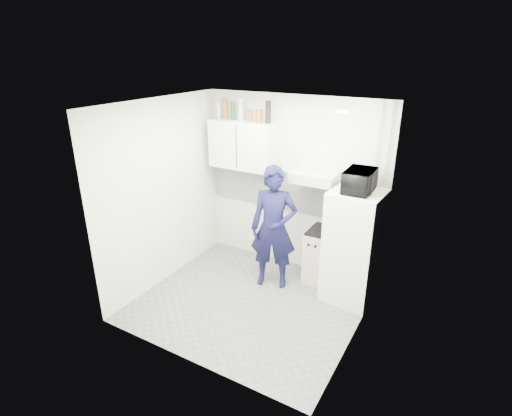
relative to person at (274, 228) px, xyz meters
The scene contains 24 objects.
floor 1.05m from the person, 93.74° to the right, with size 2.80×2.80×0.00m, color #5C5D52.
ceiling 1.82m from the person, 93.74° to the right, with size 2.80×2.80×0.00m, color white.
wall_back 0.79m from the person, 93.29° to the left, with size 2.80×2.80×0.00m, color silver.
wall_left 1.61m from the person, 157.89° to the right, with size 2.60×2.60×0.00m, color silver.
wall_right 1.54m from the person, 23.22° to the right, with size 2.60×2.60×0.00m, color silver.
person is the anchor object (origin of this frame).
stove 0.88m from the person, 34.28° to the left, with size 0.49×0.49×0.78m, color beige.
fridge 1.09m from the person, 10.95° to the left, with size 0.64×0.64×1.54m, color white.
stove_top 0.74m from the person, 34.28° to the left, with size 0.47×0.47×0.03m, color black.
saucepan 0.79m from the person, 30.27° to the left, with size 0.16×0.16×0.09m, color silver.
microwave 1.34m from the person, 10.95° to the left, with size 0.33×0.49×0.27m, color black.
bottle_a 1.95m from the person, 157.73° to the left, with size 0.06×0.06×0.26m, color #B2B7BC.
bottle_b 1.89m from the person, 155.68° to the left, with size 0.08×0.08×0.29m, color brown.
bottle_c 1.80m from the person, 152.54° to the left, with size 0.06×0.06×0.26m, color #144C1E.
bottle_d 1.77m from the person, 148.84° to the left, with size 0.07×0.07×0.33m, color #B2B7BC.
canister_a 1.63m from the person, 143.27° to the left, with size 0.07×0.07×0.18m, color brown.
canister_b 1.58m from the person, 135.93° to the left, with size 0.10×0.10×0.18m, color brown.
bottle_e 1.60m from the person, 126.97° to the left, with size 0.08×0.08×0.31m, color black.
upper_cabinet 1.35m from the person, 148.09° to the left, with size 1.00×0.35×0.70m, color white.
range_hood 0.91m from the person, 45.28° to the left, with size 0.60×0.50×0.14m, color beige.
backsplash 0.73m from the person, 93.36° to the left, with size 2.74×0.03×0.60m, color white.
pipe_a 1.45m from the person, 24.91° to the left, with size 0.05×0.05×2.60m, color beige.
pipe_b 1.35m from the person, 27.16° to the left, with size 0.04×0.04×2.60m, color beige.
ceiling_spot_fixture 1.99m from the person, 21.77° to the right, with size 0.10×0.10×0.02m, color white.
Camera 1 is at (2.31, -3.86, 3.19)m, focal length 28.00 mm.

